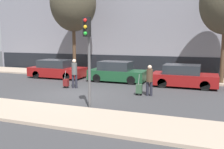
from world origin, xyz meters
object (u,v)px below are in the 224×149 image
Objects in this scene: parked_car_2 at (184,77)px; parked_bicycle at (118,71)px; parked_car_1 at (117,72)px; pedestrian_left at (74,72)px; traffic_light at (88,45)px; trolley_right at (139,89)px; trolley_left at (66,83)px; pedestrian_right at (149,79)px; bare_tree_down_street at (73,3)px; parked_car_0 at (57,69)px.

parked_car_2 is 2.29× the size of parked_bicycle.
pedestrian_left is (-1.66, -3.16, 0.37)m from parked_car_1.
pedestrian_left reaches higher than parked_car_1.
traffic_light is (1.23, -7.10, 2.13)m from parked_car_1.
parked_bicycle is (-3.33, 6.04, 0.12)m from trolley_right.
parked_car_1 is 1.03× the size of traffic_light.
parked_bicycle is at bearing 75.34° from trolley_left.
trolley_right is (-2.04, -3.43, -0.29)m from parked_car_2.
parked_car_2 is 6.95m from pedestrian_left.
traffic_light is at bearing -47.86° from trolley_left.
pedestrian_right is at bearing 9.23° from trolley_right.
trolley_left is 0.14× the size of bare_tree_down_street.
parked_car_0 is 3.73× the size of trolley_right.
parked_bicycle is (-3.87, 5.95, -0.45)m from pedestrian_right.
pedestrian_left is (3.36, -3.16, 0.38)m from parked_car_0.
pedestrian_right is at bearing -114.10° from parked_car_2.
trolley_left is at bearing -104.66° from parked_bicycle.
bare_tree_down_street reaches higher than parked_bicycle.
bare_tree_down_street is (-6.86, 5.18, 5.51)m from trolley_right.
parked_car_0 is 5.02m from parked_car_1.
parked_bicycle is (4.30, 2.33, -0.17)m from parked_car_0.
trolley_right is at bearing -4.71° from trolley_left.
trolley_right is 6.90m from parked_bicycle.
bare_tree_down_street is (-3.53, -0.86, 5.38)m from parked_bicycle.
parked_car_1 is at bearing -72.85° from parked_bicycle.
parked_bicycle is at bearing 64.20° from pedestrian_left.
parked_car_0 is 1.07× the size of parked_car_2.
parked_car_1 reaches higher than parked_bicycle.
parked_car_2 reaches higher than trolley_left.
pedestrian_right is 0.21× the size of bare_tree_down_street.
trolley_left is at bearing 132.14° from traffic_light.
parked_car_1 is 3.67× the size of trolley_left.
parked_bicycle is 0.22× the size of bare_tree_down_street.
pedestrian_right reaches higher than parked_car_0.
bare_tree_down_street is at bearing 142.97° from trolley_right.
trolley_left is (-2.19, -3.32, -0.34)m from parked_car_1.
trolley_left is at bearing 167.53° from pedestrian_right.
bare_tree_down_street is at bearing 168.87° from parked_car_2.
pedestrian_left is 4.36m from trolley_right.
trolley_left is 0.95× the size of trolley_right.
parked_car_1 is 2.44m from parked_bicycle.
pedestrian_right is (4.82, -0.46, -0.10)m from pedestrian_left.
parked_bicycle is (-5.37, 2.61, -0.17)m from parked_car_2.
trolley_right is at bearing -25.93° from parked_car_0.
trolley_right is (2.61, -3.71, -0.31)m from parked_car_1.
pedestrian_right is at bearing -23.90° from parked_car_0.
parked_car_0 is 2.61× the size of pedestrian_right.
bare_tree_down_street reaches higher than pedestrian_left.
parked_car_0 is 2.46× the size of parked_bicycle.
parked_car_2 is 0.51× the size of bare_tree_down_street.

